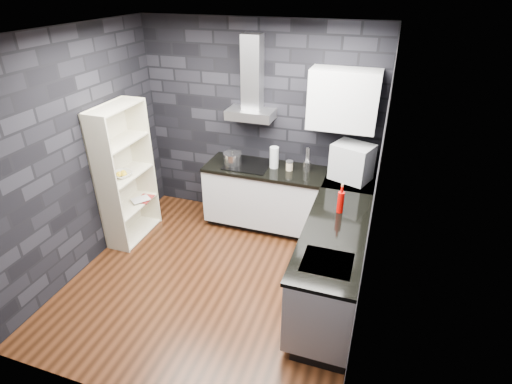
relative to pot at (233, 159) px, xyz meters
The scene contains 28 objects.
ground 1.61m from the pot, 78.88° to the right, with size 3.20×3.20×0.00m, color #412010.
ceiling 2.14m from the pot, 78.88° to the right, with size 3.20×3.20×0.00m, color white.
wall_back 0.58m from the pot, 56.72° to the left, with size 3.20×0.05×2.70m, color black.
wall_front 2.91m from the pot, 85.11° to the right, with size 3.20×0.05×2.70m, color black.
wall_left 1.90m from the pot, 137.80° to the right, with size 0.05×3.20×2.70m, color black.
wall_right 2.28m from the pot, 33.76° to the right, with size 0.05×3.20×2.70m, color black.
toekick_back 1.20m from the pot, ahead, with size 2.18×0.50×0.10m, color black.
toekick_right 2.17m from the pot, 35.96° to the right, with size 0.50×1.78×0.10m, color black.
counter_back_cab 0.90m from the pot, ahead, with size 2.20×0.60×0.76m, color silver.
counter_right_cab 1.99m from the pot, 36.66° to the right, with size 0.60×1.80×0.76m, color silver.
counter_back_top 0.75m from the pot, ahead, with size 2.20×0.62×0.04m, color black.
counter_right_top 1.92m from the pot, 36.84° to the right, with size 0.62×1.80×0.04m, color black.
counter_corner_top 1.55m from the pot, ahead, with size 0.62×0.62×0.04m, color black.
hood_body 0.64m from the pot, 42.51° to the left, with size 0.60×0.34×0.12m, color silver.
hood_chimney 1.13m from the pot, 51.87° to the left, with size 0.24×0.20×0.90m, color silver.
upper_cabinet 1.61m from the pot, ahead, with size 0.80×0.35×0.70m, color silver.
cooktop 0.22m from the pot, 14.20° to the left, with size 0.58×0.50×0.01m, color black.
sink_rim 2.26m from the pot, 46.87° to the right, with size 0.44×0.40×0.01m, color silver.
pot is the anchor object (origin of this frame).
glass_vase 0.56m from the pot, ahead, with size 0.12×0.12×0.28m, color silver.
storage_jar 0.76m from the pot, ahead, with size 0.09×0.09×0.11m, color tan.
utensil_crock 0.98m from the pot, ahead, with size 0.10×0.10×0.13m, color silver.
appliance_garage 1.55m from the pot, ahead, with size 0.45×0.35×0.45m, color #A6AAAE.
red_bottle 1.71m from the pot, 26.55° to the right, with size 0.07×0.07×0.24m, color #B20501.
bookshelf 1.38m from the pot, 148.34° to the right, with size 0.34×0.80×1.80m, color beige.
fruit_bowl 1.42m from the pot, 146.10° to the right, with size 0.24×0.24×0.06m, color silver.
book_red 1.36m from the pot, 155.45° to the right, with size 0.19×0.02×0.25m, color maroon.
book_second 1.35m from the pot, 154.70° to the right, with size 0.17×0.02×0.23m, color #B2B2B2.
Camera 1 is at (1.59, -3.25, 3.13)m, focal length 28.00 mm.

